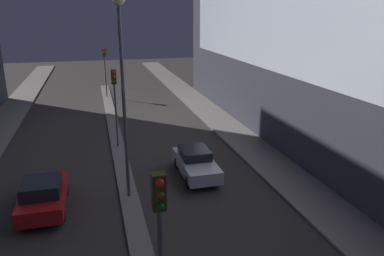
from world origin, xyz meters
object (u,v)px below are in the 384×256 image
object	(u,v)px
street_lamp	(121,56)
car_right_lane	(196,163)
car_left_lane	(43,195)
traffic_light_near	(160,228)
traffic_light_far	(105,61)
traffic_light_mid	(115,91)

from	to	relation	value
street_lamp	car_right_lane	bearing A→B (deg)	23.59
street_lamp	car_right_lane	xyz separation A→B (m)	(3.79, 1.66, -6.00)
car_left_lane	traffic_light_near	bearing A→B (deg)	-66.37
traffic_light_far	car_right_lane	world-z (taller)	traffic_light_far
street_lamp	traffic_light_far	bearing A→B (deg)	90.00
street_lamp	car_right_lane	size ratio (longest dim) A/B	2.22
traffic_light_near	car_left_lane	bearing A→B (deg)	113.63
traffic_light_near	car_left_lane	distance (m)	9.93
street_lamp	car_left_lane	world-z (taller)	street_lamp
car_left_lane	street_lamp	bearing A→B (deg)	3.54
traffic_light_near	car_right_lane	distance (m)	11.63
traffic_light_mid	street_lamp	world-z (taller)	street_lamp
traffic_light_far	car_left_lane	size ratio (longest dim) A/B	1.22
traffic_light_near	street_lamp	world-z (taller)	street_lamp
traffic_light_near	traffic_light_far	size ratio (longest dim) A/B	1.00
traffic_light_near	traffic_light_far	xyz separation A→B (m)	(0.00, 31.44, 0.00)
car_left_lane	traffic_light_mid	bearing A→B (deg)	62.74
traffic_light_far	street_lamp	bearing A→B (deg)	-90.00
traffic_light_mid	traffic_light_near	bearing A→B (deg)	-90.00
traffic_light_near	car_right_lane	size ratio (longest dim) A/B	1.20
street_lamp	car_right_lane	distance (m)	7.29
street_lamp	car_left_lane	bearing A→B (deg)	-176.46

